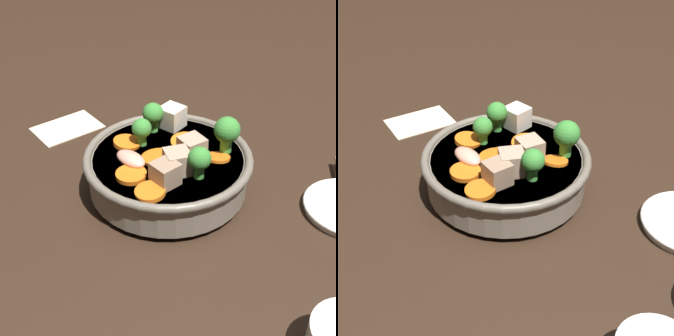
{
  "view_description": "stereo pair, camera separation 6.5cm",
  "coord_description": "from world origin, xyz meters",
  "views": [
    {
      "loc": [
        0.41,
        0.34,
        0.42
      ],
      "look_at": [
        0.0,
        0.0,
        0.04
      ],
      "focal_mm": 50.0,
      "sensor_mm": 36.0,
      "label": 1
    },
    {
      "loc": [
        0.36,
        0.39,
        0.42
      ],
      "look_at": [
        0.0,
        0.0,
        0.04
      ],
      "focal_mm": 50.0,
      "sensor_mm": 36.0,
      "label": 2
    }
  ],
  "objects": [
    {
      "name": "napkin",
      "position": [
        -0.02,
        -0.25,
        0.0
      ],
      "size": [
        0.12,
        0.1,
        0.0
      ],
      "color": "beige",
      "rests_on": "ground_plane"
    },
    {
      "name": "stirfry_bowl",
      "position": [
        -0.0,
        0.0,
        0.04
      ],
      "size": [
        0.23,
        0.23,
        0.11
      ],
      "color": "slate",
      "rests_on": "ground_plane"
    },
    {
      "name": "ground_plane",
      "position": [
        0.0,
        0.0,
        0.0
      ],
      "size": [
        3.0,
        3.0,
        0.0
      ],
      "primitive_type": "plane",
      "color": "black"
    }
  ]
}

